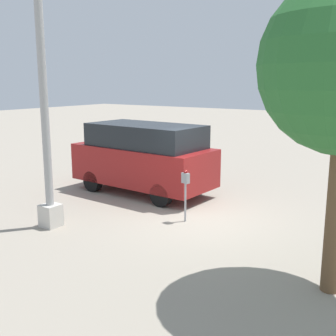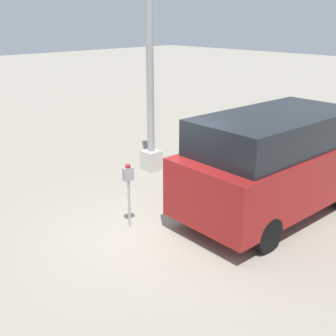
% 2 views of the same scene
% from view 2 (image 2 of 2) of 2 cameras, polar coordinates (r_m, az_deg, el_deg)
% --- Properties ---
extents(ground_plane, '(80.00, 80.00, 0.00)m').
position_cam_2_polar(ground_plane, '(8.38, -3.85, -8.75)').
color(ground_plane, gray).
extents(parking_meter_near, '(0.22, 0.15, 1.34)m').
position_cam_2_polar(parking_meter_near, '(8.23, -5.39, -1.74)').
color(parking_meter_near, '#9E9EA3').
rests_on(parking_meter_near, ground).
extents(lamp_post, '(0.44, 0.44, 6.80)m').
position_cam_2_polar(lamp_post, '(11.04, -2.44, 12.54)').
color(lamp_post, beige).
rests_on(lamp_post, ground).
extents(parked_van, '(4.61, 2.19, 2.20)m').
position_cam_2_polar(parked_van, '(8.98, 14.34, 0.87)').
color(parked_van, maroon).
rests_on(parked_van, ground).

